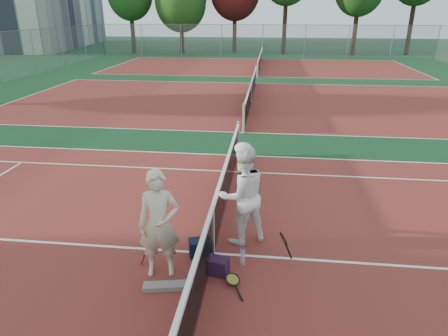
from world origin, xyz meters
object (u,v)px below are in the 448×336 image
object	(u,v)px
sports_bag_navy	(200,247)
sports_bag_purple	(217,266)
racket_spare	(233,281)
water_bottle	(243,257)
player_b	(242,195)
player_a	(159,224)
racket_black_held	(283,247)
net_main	(213,230)
racket_red	(150,249)

from	to	relation	value
sports_bag_navy	sports_bag_purple	size ratio (longest dim) A/B	1.08
racket_spare	water_bottle	bearing A→B (deg)	-37.53
player_b	water_bottle	xyz separation A→B (m)	(0.08, -0.82, -0.83)
player_a	player_b	xyz separation A→B (m)	(1.30, 1.20, 0.03)
racket_black_held	water_bottle	bearing A→B (deg)	-2.94
player_b	water_bottle	size ratio (longest dim) A/B	6.55
player_a	racket_spare	bearing A→B (deg)	-19.76
player_a	racket_spare	world-z (taller)	player_a
sports_bag_navy	water_bottle	bearing A→B (deg)	-15.21
net_main	player_b	distance (m)	0.87
player_b	sports_bag_navy	xyz separation A→B (m)	(-0.73, -0.60, -0.83)
racket_red	sports_bag_navy	world-z (taller)	racket_red
player_a	racket_spare	xyz separation A→B (m)	(1.25, -0.17, -0.89)
sports_bag_purple	player_b	bearing A→B (deg)	73.55
player_a	water_bottle	xyz separation A→B (m)	(1.37, 0.39, -0.80)
net_main	racket_red	world-z (taller)	net_main
sports_bag_navy	player_b	bearing A→B (deg)	39.17
net_main	sports_bag_purple	world-z (taller)	net_main
net_main	racket_red	bearing A→B (deg)	-159.37
racket_black_held	racket_red	bearing A→B (deg)	-11.68
net_main	sports_bag_navy	distance (m)	0.43
racket_black_held	sports_bag_navy	bearing A→B (deg)	-20.13
net_main	water_bottle	xyz separation A→B (m)	(0.57, -0.28, -0.36)
sports_bag_purple	water_bottle	bearing A→B (deg)	37.06
racket_black_held	sports_bag_purple	size ratio (longest dim) A/B	1.54
racket_black_held	racket_spare	xyz separation A→B (m)	(-0.84, -0.78, -0.22)
net_main	racket_black_held	size ratio (longest dim) A/B	19.38
racket_red	racket_black_held	xyz separation A→B (m)	(2.37, 0.36, -0.00)
water_bottle	racket_red	bearing A→B (deg)	-175.38
player_a	racket_red	size ratio (longest dim) A/B	3.33
net_main	racket_red	xyz separation A→B (m)	(-1.09, -0.41, -0.22)
player_a	player_b	size ratio (longest dim) A/B	0.97
player_b	water_bottle	distance (m)	1.17
sports_bag_navy	racket_black_held	bearing A→B (deg)	0.09
racket_red	sports_bag_purple	size ratio (longest dim) A/B	1.55
racket_red	water_bottle	xyz separation A→B (m)	(1.66, 0.13, -0.14)
sports_bag_navy	racket_red	bearing A→B (deg)	-157.35
racket_spare	water_bottle	world-z (taller)	water_bottle
racket_red	racket_spare	distance (m)	1.61
player_a	racket_black_held	xyz separation A→B (m)	(2.09, 0.61, -0.67)
net_main	sports_bag_navy	size ratio (longest dim) A/B	27.69
net_main	sports_bag_purple	size ratio (longest dim) A/B	29.88
player_b	racket_spare	world-z (taller)	player_b
player_b	sports_bag_navy	size ratio (longest dim) A/B	4.96
net_main	player_a	size ratio (longest dim) A/B	5.78
net_main	player_b	bearing A→B (deg)	47.76
sports_bag_purple	water_bottle	xyz separation A→B (m)	(0.41, 0.31, 0.00)
player_a	player_b	distance (m)	1.77
racket_black_held	sports_bag_navy	size ratio (longest dim) A/B	1.43
racket_spare	sports_bag_navy	size ratio (longest dim) A/B	1.51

